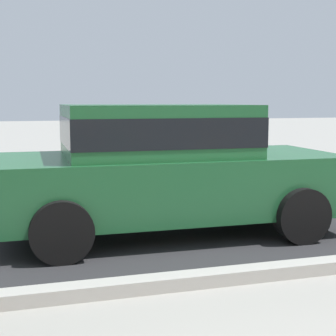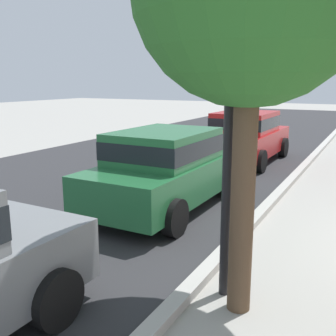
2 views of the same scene
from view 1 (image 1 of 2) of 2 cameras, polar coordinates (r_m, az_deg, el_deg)
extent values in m
cube|color=#2D2D30|center=(8.87, -7.52, -2.89)|extent=(60.00, 9.00, 0.01)
cube|color=#B2AFA8|center=(4.52, 1.91, -12.50)|extent=(60.00, 0.20, 0.12)
cube|color=#236638|center=(6.16, 0.01, -1.75)|extent=(4.13, 1.77, 0.70)
cube|color=#236638|center=(6.05, -1.36, 4.27)|extent=(2.16, 1.60, 0.60)
cube|color=black|center=(6.05, -1.36, 4.27)|extent=(2.17, 1.62, 0.33)
cylinder|color=black|center=(7.44, 8.17, -2.46)|extent=(0.64, 0.23, 0.64)
cylinder|color=black|center=(5.96, 14.77, -5.17)|extent=(0.64, 0.23, 0.64)
cylinder|color=black|center=(6.83, -12.79, -3.48)|extent=(0.64, 0.23, 0.64)
cylinder|color=black|center=(5.18, -11.84, -7.01)|extent=(0.64, 0.23, 0.64)
camera|label=2|loc=(5.64, -84.29, 9.82)|focal=42.81mm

